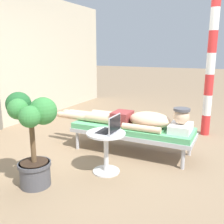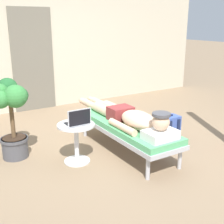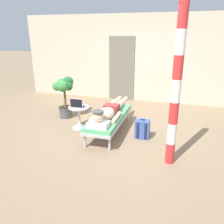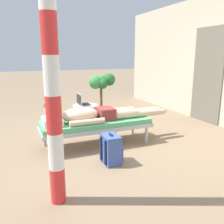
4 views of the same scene
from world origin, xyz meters
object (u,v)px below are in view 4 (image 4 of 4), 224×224
(side_table, at_px, (85,114))
(backpack, at_px, (111,149))
(laptop, at_px, (83,102))
(person_reclining, at_px, (94,114))
(porch_post, at_px, (52,76))
(potted_plant, at_px, (101,92))
(lounge_chair, at_px, (96,124))

(side_table, distance_m, backpack, 1.52)
(side_table, xyz_separation_m, laptop, (0.00, -0.05, 0.23))
(person_reclining, xyz_separation_m, laptop, (-0.76, 0.03, 0.06))
(backpack, bearing_deg, laptop, 178.30)
(person_reclining, relative_size, porch_post, 0.85)
(side_table, distance_m, potted_plant, 0.91)
(lounge_chair, bearing_deg, potted_plant, 156.56)
(side_table, height_order, laptop, laptop)
(lounge_chair, height_order, porch_post, porch_post)
(side_table, relative_size, porch_post, 0.20)
(potted_plant, distance_m, porch_post, 3.22)
(potted_plant, bearing_deg, backpack, -17.03)
(laptop, distance_m, potted_plant, 0.90)
(person_reclining, distance_m, backpack, 0.82)
(lounge_chair, height_order, potted_plant, potted_plant)
(potted_plant, relative_size, porch_post, 0.42)
(side_table, xyz_separation_m, porch_post, (2.13, -0.94, 0.92))
(porch_post, bearing_deg, person_reclining, 148.03)
(person_reclining, distance_m, laptop, 0.76)
(backpack, bearing_deg, porch_post, -53.69)
(laptop, xyz_separation_m, potted_plant, (-0.65, 0.62, 0.06))
(side_table, bearing_deg, backpack, -3.64)
(side_table, relative_size, potted_plant, 0.49)
(lounge_chair, xyz_separation_m, potted_plant, (-1.41, 0.61, 0.30))
(lounge_chair, height_order, laptop, laptop)
(side_table, bearing_deg, laptop, -90.00)
(potted_plant, bearing_deg, laptop, -43.46)
(person_reclining, xyz_separation_m, backpack, (0.75, -0.01, -0.32))
(person_reclining, height_order, porch_post, porch_post)
(porch_post, bearing_deg, side_table, 156.18)
(lounge_chair, distance_m, side_table, 0.76)
(person_reclining, xyz_separation_m, potted_plant, (-1.41, 0.65, 0.13))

